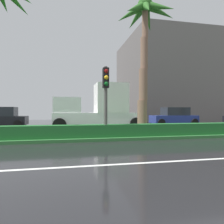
{
  "coord_description": "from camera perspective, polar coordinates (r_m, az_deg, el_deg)",
  "views": [
    {
      "loc": [
        3.67,
        -3.39,
        1.45
      ],
      "look_at": [
        6.53,
        10.12,
        1.33
      ],
      "focal_mm": 33.35,
      "sensor_mm": 36.0,
      "label": 1
    }
  ],
  "objects": [
    {
      "name": "palm_tree_centre",
      "position": [
        13.67,
        8.96,
        21.42
      ],
      "size": [
        3.64,
        3.55,
        8.14
      ],
      "color": "brown",
      "rests_on": "median_strip"
    },
    {
      "name": "ground_plane",
      "position": [
        13.01,
        -28.42,
        -6.19
      ],
      "size": [
        90.0,
        42.0,
        0.1
      ],
      "primitive_type": "cube",
      "color": "black"
    },
    {
      "name": "traffic_signal_median_right",
      "position": [
        10.02,
        -1.72,
        6.45
      ],
      "size": [
        0.28,
        0.43,
        3.4
      ],
      "color": "#4C4C47",
      "rests_on": "median_strip"
    },
    {
      "name": "box_truck_lead",
      "position": [
        15.75,
        -3.89,
        0.84
      ],
      "size": [
        6.4,
        2.64,
        3.46
      ],
      "rotation": [
        0.0,
        0.0,
        3.14
      ],
      "color": "white",
      "rests_on": "ground_plane"
    },
    {
      "name": "building_far_right",
      "position": [
        33.95,
        16.48,
        8.18
      ],
      "size": [
        14.77,
        14.1,
        12.01
      ],
      "color": "#605B59",
      "rests_on": "ground_plane"
    },
    {
      "name": "car_in_traffic_second",
      "position": [
        19.48,
        -28.41,
        -1.41
      ],
      "size": [
        4.3,
        2.02,
        1.72
      ],
      "rotation": [
        0.0,
        0.0,
        3.14
      ],
      "color": "black",
      "rests_on": "ground_plane"
    },
    {
      "name": "car_in_traffic_third",
      "position": [
        20.61,
        16.62,
        -1.27
      ],
      "size": [
        4.3,
        2.02,
        1.72
      ],
      "rotation": [
        0.0,
        0.0,
        3.14
      ],
      "color": "navy",
      "rests_on": "ground_plane"
    }
  ]
}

